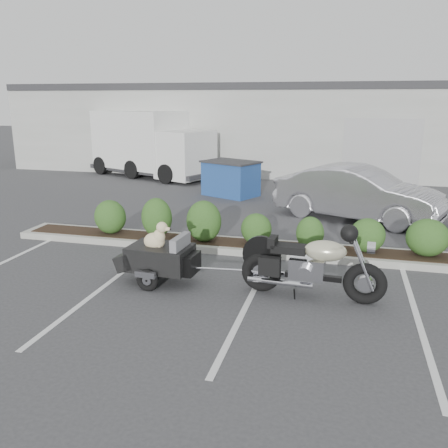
% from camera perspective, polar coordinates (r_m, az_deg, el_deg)
% --- Properties ---
extents(ground, '(90.00, 90.00, 0.00)m').
position_cam_1_polar(ground, '(8.97, -3.87, -7.03)').
color(ground, '#38383A').
rests_on(ground, ground).
extents(planter_kerb, '(12.00, 1.00, 0.15)m').
position_cam_1_polar(planter_kerb, '(10.74, 4.90, -2.90)').
color(planter_kerb, '#9E9E93').
rests_on(planter_kerb, ground).
extents(building, '(26.00, 10.00, 4.00)m').
position_cam_1_polar(building, '(25.07, 8.51, 11.62)').
color(building, '#9EA099').
rests_on(building, ground).
extents(motorcycle, '(2.50, 0.85, 1.44)m').
position_cam_1_polar(motorcycle, '(8.25, 10.46, -5.00)').
color(motorcycle, black).
rests_on(motorcycle, ground).
extents(pet_trailer, '(2.00, 1.12, 1.19)m').
position_cam_1_polar(pet_trailer, '(8.90, -7.76, -3.89)').
color(pet_trailer, black).
rests_on(pet_trailer, ground).
extents(sedan, '(4.88, 3.18, 1.52)m').
position_cam_1_polar(sedan, '(13.86, 15.81, 3.56)').
color(sedan, '#B5B4BC').
rests_on(sedan, ground).
extents(dumpster, '(2.23, 1.95, 1.23)m').
position_cam_1_polar(dumpster, '(16.80, 0.82, 5.54)').
color(dumpster, navy).
rests_on(dumpster, ground).
extents(delivery_truck, '(6.43, 4.21, 2.82)m').
position_cam_1_polar(delivery_truck, '(21.25, -8.85, 9.31)').
color(delivery_truck, silver).
rests_on(delivery_truck, ground).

